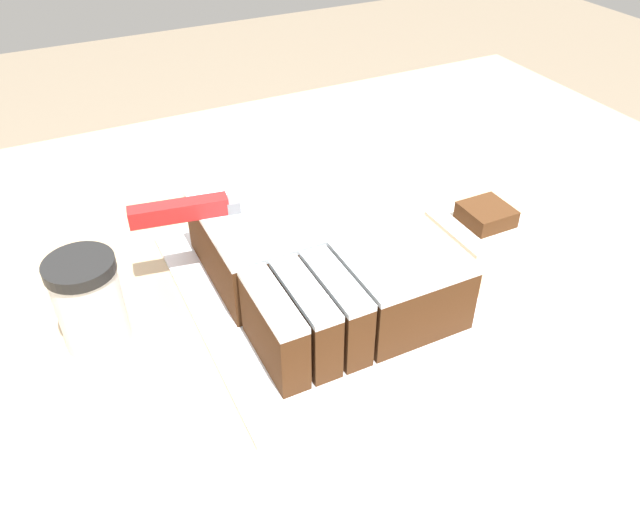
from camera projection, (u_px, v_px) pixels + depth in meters
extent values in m
cube|color=tan|center=(343.00, 454.00, 1.12)|extent=(1.40, 1.10, 0.89)
cube|color=silver|center=(320.00, 285.00, 0.80)|extent=(0.33, 0.39, 0.01)
cube|color=#472814|center=(299.00, 233.00, 0.81)|extent=(0.25, 0.18, 0.08)
cube|color=white|center=(299.00, 205.00, 0.79)|extent=(0.25, 0.18, 0.01)
cube|color=#472814|center=(400.00, 287.00, 0.72)|extent=(0.13, 0.12, 0.08)
cube|color=white|center=(403.00, 258.00, 0.70)|extent=(0.13, 0.12, 0.01)
cube|color=#472814|center=(274.00, 331.00, 0.67)|extent=(0.03, 0.12, 0.08)
cube|color=white|center=(272.00, 301.00, 0.64)|extent=(0.03, 0.12, 0.01)
cube|color=#472814|center=(305.00, 321.00, 0.68)|extent=(0.03, 0.12, 0.08)
cube|color=white|center=(305.00, 290.00, 0.65)|extent=(0.03, 0.12, 0.01)
cube|color=#472814|center=(336.00, 310.00, 0.69)|extent=(0.03, 0.12, 0.08)
cube|color=white|center=(336.00, 280.00, 0.67)|extent=(0.03, 0.12, 0.01)
cube|color=silver|center=(302.00, 198.00, 0.79)|extent=(0.19, 0.05, 0.00)
cube|color=slate|center=(233.00, 204.00, 0.77)|extent=(0.02, 0.03, 0.02)
cube|color=red|center=(179.00, 211.00, 0.75)|extent=(0.12, 0.04, 0.02)
cylinder|color=white|center=(91.00, 307.00, 0.69)|extent=(0.07, 0.07, 0.10)
cylinder|color=black|center=(79.00, 267.00, 0.66)|extent=(0.08, 0.08, 0.01)
cube|color=white|center=(484.00, 224.00, 0.91)|extent=(0.12, 0.12, 0.01)
cube|color=#472814|center=(486.00, 215.00, 0.90)|extent=(0.07, 0.07, 0.03)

